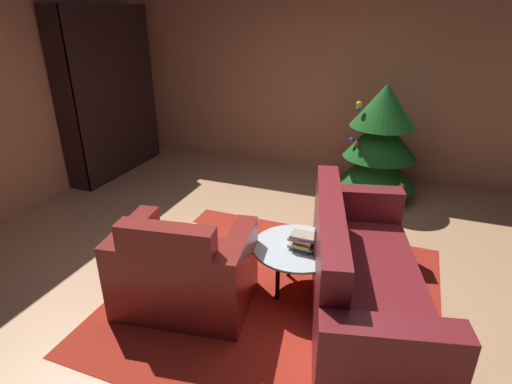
{
  "coord_description": "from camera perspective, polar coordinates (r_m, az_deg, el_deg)",
  "views": [
    {
      "loc": [
        1.0,
        -2.84,
        2.23
      ],
      "look_at": [
        -0.15,
        0.16,
        0.79
      ],
      "focal_mm": 28.93,
      "sensor_mm": 36.0,
      "label": 1
    }
  ],
  "objects": [
    {
      "name": "area_rug",
      "position": [
        3.6,
        2.83,
        -14.03
      ],
      "size": [
        2.6,
        2.47,
        0.01
      ],
      "primitive_type": "cube",
      "color": "#9F2418",
      "rests_on": "ground"
    },
    {
      "name": "ground_plane",
      "position": [
        3.75,
        1.28,
        -12.33
      ],
      "size": [
        7.63,
        7.63,
        0.0
      ],
      "primitive_type": "plane",
      "color": "tan"
    },
    {
      "name": "couch_red",
      "position": [
        3.33,
        14.12,
        -11.71
      ],
      "size": [
        1.26,
        2.15,
        0.94
      ],
      "color": "maroon",
      "rests_on": "ground"
    },
    {
      "name": "coffee_table",
      "position": [
        3.45,
        5.7,
        -7.99
      ],
      "size": [
        0.74,
        0.74,
        0.44
      ],
      "color": "black",
      "rests_on": "ground"
    },
    {
      "name": "wall_back",
      "position": [
        6.01,
        11.59,
        15.41
      ],
      "size": [
        6.48,
        0.06,
        2.72
      ],
      "primitive_type": "cube",
      "color": "tan",
      "rests_on": "ground"
    },
    {
      "name": "decorated_tree",
      "position": [
        5.27,
        16.81,
        6.72
      ],
      "size": [
        0.99,
        0.99,
        1.43
      ],
      "color": "brown",
      "rests_on": "ground"
    },
    {
      "name": "book_stack_on_table",
      "position": [
        3.36,
        6.52,
        -6.8
      ],
      "size": [
        0.22,
        0.18,
        0.14
      ],
      "color": "#2B5683",
      "rests_on": "coffee_table"
    },
    {
      "name": "bottle_on_table",
      "position": [
        3.26,
        8.6,
        -6.95
      ],
      "size": [
        0.07,
        0.07,
        0.3
      ],
      "color": "#5B2021",
      "rests_on": "coffee_table"
    },
    {
      "name": "bookshelf_unit",
      "position": [
        6.31,
        -18.9,
        12.62
      ],
      "size": [
        0.35,
        1.63,
        2.27
      ],
      "color": "black",
      "rests_on": "ground"
    },
    {
      "name": "armchair_red",
      "position": [
        3.38,
        -9.97,
        -10.84
      ],
      "size": [
        1.14,
        0.88,
        0.86
      ],
      "color": "maroon",
      "rests_on": "ground"
    }
  ]
}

